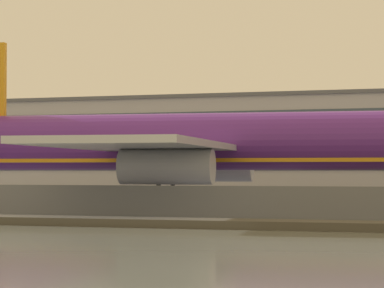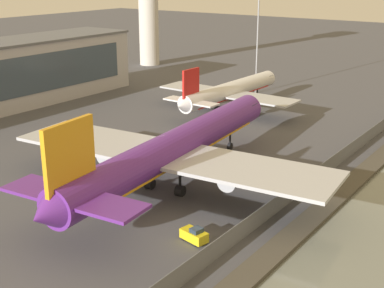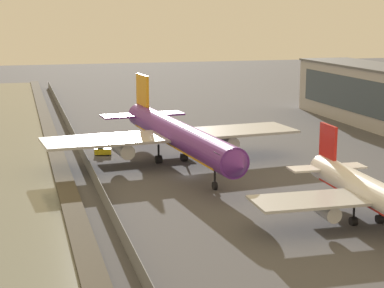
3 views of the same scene
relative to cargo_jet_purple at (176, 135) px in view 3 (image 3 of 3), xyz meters
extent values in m
plane|color=#4C4C51|center=(8.67, 0.11, -5.57)|extent=(500.00, 500.00, 0.00)
cube|color=#474238|center=(8.67, -20.39, -5.32)|extent=(320.00, 3.00, 0.50)
cube|color=slate|center=(8.67, -15.89, -4.37)|extent=(280.00, 0.08, 2.39)
cylinder|color=slate|center=(-89.33, -15.89, -4.37)|extent=(0.10, 0.10, 2.39)
cylinder|color=slate|center=(8.67, -15.89, -4.37)|extent=(0.10, 0.10, 2.39)
cylinder|color=#602889|center=(0.89, 0.09, 0.21)|extent=(48.89, 9.52, 4.72)
cone|color=#602889|center=(26.39, 2.63, 0.21)|extent=(3.49, 4.76, 4.48)
cone|color=#602889|center=(-24.61, -2.45, 0.21)|extent=(3.47, 4.53, 4.24)
cube|color=#232D3D|center=(23.16, 2.31, 0.80)|extent=(2.98, 4.25, 1.41)
cube|color=orange|center=(0.89, 0.09, -1.09)|extent=(41.53, 7.86, 0.85)
cube|color=#B7BABF|center=(-2.69, 11.47, -0.38)|extent=(12.97, 24.30, 0.47)
cube|color=#B7BABF|center=(-0.38, -11.77, -0.38)|extent=(12.97, 24.30, 0.47)
cylinder|color=#B7BABF|center=(-1.06, 9.75, -1.91)|extent=(7.04, 3.26, 2.59)
cylinder|color=#B7BABF|center=(0.89, -9.77, -1.91)|extent=(7.04, 3.26, 2.59)
cube|color=orange|center=(-20.42, -2.04, 4.92)|extent=(7.32, 1.29, 8.02)
cube|color=#602889|center=(-20.84, 2.22, 0.56)|extent=(5.69, 9.00, 0.38)
cube|color=#602889|center=(-19.99, -6.30, 0.56)|extent=(5.69, 9.00, 0.38)
cylinder|color=black|center=(17.83, 1.78, -3.53)|extent=(0.33, 0.33, 2.76)
cylinder|color=black|center=(17.83, 1.78, -4.91)|extent=(1.37, 0.65, 1.32)
cylinder|color=black|center=(-2.75, 2.21, -3.53)|extent=(0.38, 0.38, 2.76)
cylinder|color=black|center=(-2.75, 2.21, -4.91)|extent=(1.62, 1.21, 1.52)
cylinder|color=black|center=(-2.26, -2.71, -3.53)|extent=(0.38, 0.38, 2.76)
cylinder|color=black|center=(-2.26, -2.71, -4.91)|extent=(1.62, 1.21, 1.52)
cylinder|color=white|center=(41.00, 15.91, -1.15)|extent=(32.70, 4.33, 3.61)
cone|color=white|center=(23.70, 16.29, -1.15)|extent=(2.42, 3.30, 3.25)
cube|color=red|center=(41.00, 15.91, -2.14)|extent=(27.79, 3.50, 0.65)
cube|color=#B7BABF|center=(39.20, 8.12, -1.60)|extent=(7.52, 15.82, 0.36)
cylinder|color=#B7BABF|center=(40.20, 9.35, -2.77)|extent=(4.61, 2.08, 1.98)
cube|color=red|center=(26.65, 16.23, 2.46)|extent=(4.90, 0.54, 6.13)
cube|color=white|center=(26.71, 19.10, -0.88)|extent=(3.39, 5.81, 0.29)
cube|color=white|center=(26.58, 13.36, -0.88)|extent=(3.39, 5.81, 0.29)
cylinder|color=black|center=(38.76, 17.85, -4.01)|extent=(0.29, 0.29, 2.11)
cylinder|color=black|center=(38.76, 17.85, -5.06)|extent=(1.18, 0.84, 1.16)
cylinder|color=black|center=(38.67, 14.07, -4.01)|extent=(0.29, 0.29, 2.11)
cylinder|color=black|center=(38.67, 14.07, -5.06)|extent=(1.18, 0.84, 1.16)
cube|color=yellow|center=(-11.63, -11.68, -4.82)|extent=(2.18, 3.45, 1.11)
cube|color=#283847|center=(-11.70, -12.08, -4.02)|extent=(1.47, 1.34, 0.50)
cylinder|color=black|center=(-11.15, -12.79, -5.22)|extent=(0.35, 0.73, 0.70)
cylinder|color=black|center=(-12.48, -12.53, -5.22)|extent=(0.35, 0.73, 0.70)
cylinder|color=black|center=(-10.77, -10.84, -5.22)|extent=(0.35, 0.73, 0.70)
cylinder|color=black|center=(-12.10, -10.58, -5.22)|extent=(0.35, 0.73, 0.70)
camera|label=1|loc=(22.59, -71.58, -2.25)|focal=85.00mm
camera|label=2|loc=(-55.57, -42.82, 23.78)|focal=50.00mm
camera|label=3|loc=(109.48, -26.94, 21.30)|focal=60.00mm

